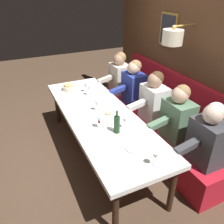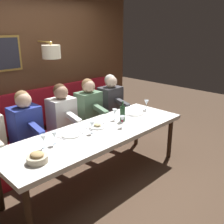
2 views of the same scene
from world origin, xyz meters
name	(u,v)px [view 1 (image 1 of 2)]	position (x,y,z in m)	size (l,w,h in m)	color
ground_plane	(101,155)	(0.00, 0.00, 0.00)	(12.00, 12.00, 0.00)	#4C3828
dining_table	(99,118)	(0.00, 0.00, 0.68)	(0.90, 2.69, 0.74)	white
banquette_bench	(150,130)	(0.89, 0.00, 0.23)	(0.52, 2.89, 0.45)	red
back_wall_panel	(188,57)	(1.46, 0.00, 1.36)	(0.59, 4.09, 2.90)	#51331E
diner_nearest	(208,136)	(0.88, -1.12, 0.82)	(0.60, 0.40, 0.79)	#3D3D42
diner_near	(178,115)	(0.88, -0.59, 0.82)	(0.60, 0.40, 0.79)	#567A5B
diner_middle	(154,98)	(0.88, -0.03, 0.82)	(0.60, 0.40, 0.79)	white
diner_far	(134,84)	(0.88, 0.58, 0.82)	(0.60, 0.40, 0.79)	#283893
diner_farthest	(120,74)	(0.88, 1.12, 0.82)	(0.60, 0.40, 0.79)	beige
place_setting_0	(99,102)	(0.14, 0.35, 0.75)	(0.24, 0.32, 0.01)	silver
place_setting_1	(137,148)	(0.09, -0.88, 0.75)	(0.24, 0.32, 0.01)	white
place_setting_2	(109,114)	(0.11, -0.08, 0.75)	(0.24, 0.32, 0.05)	silver
wine_glass_0	(88,89)	(0.07, 0.63, 0.86)	(0.07, 0.07, 0.16)	silver
wine_glass_1	(99,120)	(-0.13, -0.32, 0.86)	(0.07, 0.07, 0.16)	silver
wine_glass_2	(155,156)	(0.11, -1.19, 0.86)	(0.07, 0.07, 0.16)	silver
wine_glass_3	(125,121)	(0.15, -0.47, 0.86)	(0.07, 0.07, 0.16)	silver
wine_glass_4	(97,103)	(0.01, 0.10, 0.86)	(0.07, 0.07, 0.16)	silver
wine_glass_5	(86,86)	(0.08, 0.78, 0.86)	(0.07, 0.07, 0.16)	silver
wine_bottle	(117,124)	(0.02, -0.50, 0.86)	(0.08, 0.08, 0.30)	#19381E
bread_bowl	(68,87)	(-0.16, 1.00, 0.79)	(0.22, 0.22, 0.12)	beige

